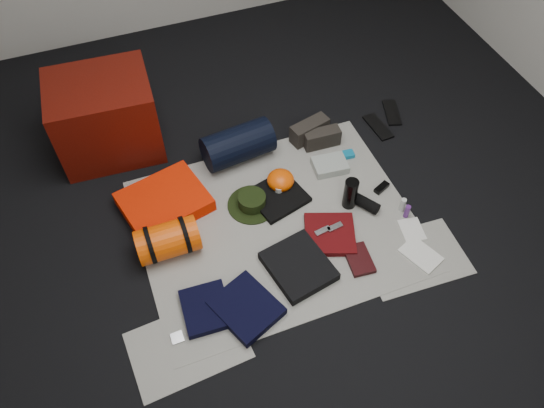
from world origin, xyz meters
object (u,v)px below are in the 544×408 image
object	(u,v)px
compact_camera	(335,169)
stuff_sack	(168,240)
water_bottle	(350,194)
sleeping_pad	(164,202)
navy_duffel	(238,145)
red_cabinet	(106,117)
paperback_book	(359,259)

from	to	relation	value
compact_camera	stuff_sack	bearing A→B (deg)	-169.25
stuff_sack	water_bottle	world-z (taller)	water_bottle
water_bottle	compact_camera	bearing A→B (deg)	82.07
sleeping_pad	stuff_sack	distance (m)	0.33
stuff_sack	compact_camera	world-z (taller)	stuff_sack
navy_duffel	red_cabinet	bearing A→B (deg)	144.88
sleeping_pad	compact_camera	size ratio (longest dim) A/B	4.43
red_cabinet	stuff_sack	xyz separation A→B (m)	(0.14, -0.96, -0.15)
navy_duffel	compact_camera	world-z (taller)	navy_duffel
red_cabinet	water_bottle	world-z (taller)	red_cabinet
compact_camera	paperback_book	size ratio (longest dim) A/B	0.55
water_bottle	compact_camera	xyz separation A→B (m)	(0.04, 0.27, -0.08)
compact_camera	sleeping_pad	bearing A→B (deg)	174.42
red_cabinet	compact_camera	world-z (taller)	red_cabinet
stuff_sack	water_bottle	size ratio (longest dim) A/B	1.64
sleeping_pad	compact_camera	xyz separation A→B (m)	(1.10, -0.11, -0.02)
sleeping_pad	red_cabinet	bearing A→B (deg)	106.94
red_cabinet	navy_duffel	bearing A→B (deg)	-24.97
navy_duffel	water_bottle	world-z (taller)	navy_duffel
sleeping_pad	navy_duffel	xyz separation A→B (m)	(0.55, 0.23, 0.07)
red_cabinet	navy_duffel	distance (m)	0.86
paperback_book	sleeping_pad	bearing A→B (deg)	145.98
sleeping_pad	navy_duffel	distance (m)	0.60
red_cabinet	navy_duffel	size ratio (longest dim) A/B	1.39
stuff_sack	navy_duffel	distance (m)	0.82
stuff_sack	paperback_book	bearing A→B (deg)	-24.59
red_cabinet	navy_duffel	xyz separation A→B (m)	(0.75, -0.41, -0.14)
navy_duffel	paperback_book	distance (m)	1.08
navy_duffel	water_bottle	bearing A→B (deg)	-57.42
red_cabinet	sleeping_pad	bearing A→B (deg)	-69.55
navy_duffel	stuff_sack	bearing A→B (deg)	-143.99
stuff_sack	compact_camera	distance (m)	1.17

